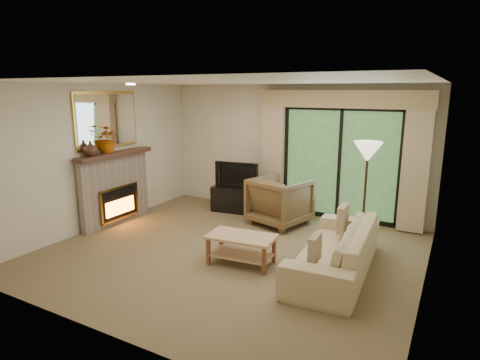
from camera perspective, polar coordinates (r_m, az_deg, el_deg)
The scene contains 22 objects.
floor at distance 6.39m, azimuth -1.32°, elevation -10.19°, with size 5.50×5.50×0.00m, color brown.
ceiling at distance 5.89m, azimuth -1.45°, elevation 13.80°, with size 5.50×5.50×0.00m, color white.
wall_back at distance 8.24m, azimuth 7.41°, elevation 4.31°, with size 5.00×5.00×0.00m, color beige.
wall_front at distance 4.11m, azimuth -19.22°, elevation -4.80°, with size 5.00×5.00×0.00m, color beige.
wall_left at distance 7.74m, azimuth -19.29°, elevation 3.17°, with size 5.00×5.00×0.00m, color beige.
wall_right at distance 5.23m, azimuth 25.67°, elevation -1.68°, with size 5.00×5.00×0.00m, color beige.
fireplace at distance 7.91m, azimuth -17.32°, elevation -1.06°, with size 0.24×1.70×1.37m, color gray, non-canonical shape.
mirror at distance 7.78m, azimuth -18.37°, elevation 8.11°, with size 0.07×1.45×1.02m, color gold, non-canonical shape.
sliding_door at distance 7.92m, azimuth 13.99°, elevation 2.23°, with size 2.26×0.10×2.16m, color black, non-canonical shape.
curtain_left at distance 8.24m, azimuth 4.71°, elevation 3.67°, with size 0.45×0.18×2.35m, color tan.
curtain_right at distance 7.57m, azimuth 23.72°, elevation 1.83°, with size 0.45×0.18×2.35m, color tan.
cornice at distance 7.71m, azimuth 14.30°, elevation 11.08°, with size 3.20×0.24×0.32m, color tan.
media_console at distance 8.36m, azimuth -0.27°, elevation -2.73°, with size 1.05×0.47×0.53m, color black.
tv at distance 8.23m, azimuth -0.28°, elevation 0.83°, with size 0.92×0.12×0.53m, color black.
armchair at distance 7.57m, azimuth 5.72°, elevation -2.98°, with size 0.96×0.99×0.90m, color brown.
sofa at distance 5.79m, azimuth 13.35°, elevation -9.44°, with size 2.30×0.90×0.67m, color tan.
pillow_near at distance 5.14m, azimuth 10.60°, elevation -9.57°, with size 0.09×0.35×0.35m, color brown.
pillow_far at distance 6.34m, azimuth 14.42°, elevation -5.31°, with size 0.11×0.41×0.41m, color brown.
coffee_table at distance 5.91m, azimuth 0.20°, elevation -9.86°, with size 0.97×0.53×0.44m, color tan, non-canonical shape.
floor_lamp at distance 6.83m, azimuth 17.34°, elevation -1.81°, with size 0.45×0.45×1.69m, color beige, non-canonical shape.
vase at distance 7.40m, azimuth -20.48°, elevation 4.24°, with size 0.25×0.25×0.26m, color #40261C.
branches at distance 7.66m, azimuth -18.26°, elevation 5.57°, with size 0.45×0.39×0.50m, color #A94F08.
Camera 1 is at (2.96, -5.09, 2.49)m, focal length 30.00 mm.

